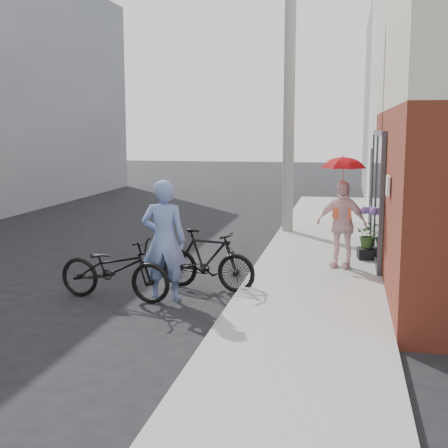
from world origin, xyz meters
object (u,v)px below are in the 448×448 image
(officer, at_px, (164,240))
(bike_right, at_px, (207,260))
(bike_left, at_px, (114,269))
(utility_pole, at_px, (289,94))
(kimono_woman, at_px, (342,224))
(planter, at_px, (368,253))

(officer, bearing_deg, bike_right, -131.22)
(bike_left, bearing_deg, bike_right, -48.78)
(utility_pole, xyz_separation_m, kimono_woman, (1.37, -3.93, -2.57))
(bike_right, bearing_deg, planter, -35.16)
(officer, relative_size, kimono_woman, 1.18)
(utility_pole, xyz_separation_m, bike_right, (-0.80, -5.60, -2.99))
(officer, bearing_deg, planter, -140.47)
(bike_left, height_order, planter, bike_left)
(bike_left, distance_m, kimono_woman, 4.32)
(planter, bearing_deg, bike_right, -136.95)
(bike_left, xyz_separation_m, kimono_woman, (3.47, 2.54, 0.43))
(officer, distance_m, kimono_woman, 3.61)
(bike_right, height_order, planter, bike_right)
(officer, relative_size, bike_right, 1.12)
(planter, bearing_deg, kimono_woman, -121.71)
(bike_left, xyz_separation_m, planter, (4.00, 3.40, -0.27))
(officer, xyz_separation_m, planter, (3.22, 3.25, -0.73))
(planter, bearing_deg, bike_left, -139.64)
(bike_right, bearing_deg, officer, 156.34)
(bike_right, height_order, kimono_woman, kimono_woman)
(kimono_woman, bearing_deg, bike_right, -126.22)
(bike_left, distance_m, bike_right, 1.56)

